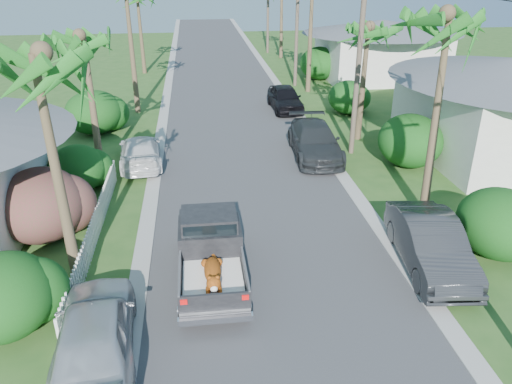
{
  "coord_description": "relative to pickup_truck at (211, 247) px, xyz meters",
  "views": [
    {
      "loc": [
        -2.25,
        -10.39,
        9.16
      ],
      "look_at": [
        -0.23,
        5.91,
        1.4
      ],
      "focal_mm": 35.0,
      "sensor_mm": 36.0,
      "label": 1
    }
  ],
  "objects": [
    {
      "name": "parked_car_rm",
      "position": [
        5.62,
        9.8,
        -0.21
      ],
      "size": [
        2.52,
        5.64,
        1.61
      ],
      "primitive_type": "imported",
      "rotation": [
        0.0,
        0.0,
        -0.05
      ],
      "color": "#2C2F31",
      "rests_on": "ground"
    },
    {
      "name": "house_right_far",
      "position": [
        15.02,
        27.05,
        1.11
      ],
      "size": [
        9.0,
        8.0,
        4.6
      ],
      "color": "silver",
      "rests_on": "ground"
    },
    {
      "name": "shrub_l_d",
      "position": [
        -5.98,
        15.05,
        0.19
      ],
      "size": [
        3.2,
        3.52,
        2.4
      ],
      "primitive_type": "ellipsoid",
      "color": "#154313",
      "rests_on": "ground"
    },
    {
      "name": "shrub_r_a",
      "position": [
        9.62,
        0.05,
        0.14
      ],
      "size": [
        2.8,
        3.08,
        2.3
      ],
      "primitive_type": "ellipsoid",
      "color": "#154313",
      "rests_on": "ground"
    },
    {
      "name": "shrub_r_d",
      "position": [
        10.02,
        27.05,
        0.29
      ],
      "size": [
        3.2,
        3.52,
        2.6
      ],
      "primitive_type": "ellipsoid",
      "color": "#154313",
      "rests_on": "ground"
    },
    {
      "name": "palm_r_b",
      "position": [
        8.62,
        12.05,
        4.94
      ],
      "size": [
        4.4,
        4.4,
        7.2
      ],
      "color": "brown",
      "rests_on": "ground"
    },
    {
      "name": "house_right_near",
      "position": [
        15.02,
        9.05,
        1.21
      ],
      "size": [
        8.0,
        9.0,
        4.8
      ],
      "color": "silver",
      "rests_on": "ground"
    },
    {
      "name": "palm_l_b",
      "position": [
        -4.78,
        9.05,
        5.14
      ],
      "size": [
        4.4,
        4.4,
        7.4
      ],
      "color": "brown",
      "rests_on": "ground"
    },
    {
      "name": "palm_r_a",
      "position": [
        8.32,
        3.05,
        6.41
      ],
      "size": [
        4.4,
        4.4,
        8.7
      ],
      "color": "brown",
      "rests_on": "ground"
    },
    {
      "name": "shrub_l_c",
      "position": [
        -5.38,
        7.05,
        -0.01
      ],
      "size": [
        2.4,
        2.64,
        2.0
      ],
      "primitive_type": "ellipsoid",
      "color": "#154313",
      "rests_on": "ground"
    },
    {
      "name": "parked_car_rf",
      "position": [
        5.62,
        18.33,
        -0.23
      ],
      "size": [
        1.99,
        4.64,
        1.56
      ],
      "primitive_type": "imported",
      "rotation": [
        0.0,
        0.0,
        0.03
      ],
      "color": "black",
      "rests_on": "ground"
    },
    {
      "name": "road",
      "position": [
        2.02,
        22.05,
        -1.0
      ],
      "size": [
        8.0,
        100.0,
        0.02
      ],
      "primitive_type": "cube",
      "color": "#38383A",
      "rests_on": "ground"
    },
    {
      "name": "utility_pole_b",
      "position": [
        7.62,
        10.05,
        3.59
      ],
      "size": [
        1.6,
        0.26,
        9.0
      ],
      "color": "brown",
      "rests_on": "ground"
    },
    {
      "name": "shrub_r_b",
      "position": [
        9.82,
        8.05,
        0.24
      ],
      "size": [
        3.0,
        3.3,
        2.5
      ],
      "primitive_type": "ellipsoid",
      "color": "#154313",
      "rests_on": "ground"
    },
    {
      "name": "shrub_l_a",
      "position": [
        -5.48,
        -1.95,
        0.09
      ],
      "size": [
        2.6,
        2.86,
        2.2
      ],
      "primitive_type": "ellipsoid",
      "color": "#154313",
      "rests_on": "ground"
    },
    {
      "name": "ground",
      "position": [
        2.02,
        -2.95,
        -1.01
      ],
      "size": [
        120.0,
        120.0,
        0.0
      ],
      "primitive_type": "plane",
      "color": "#2C551F",
      "rests_on": "ground"
    },
    {
      "name": "shrub_l_b",
      "position": [
        -5.78,
        3.05,
        0.29
      ],
      "size": [
        3.0,
        3.3,
        2.6
      ],
      "primitive_type": "ellipsoid",
      "color": "#A41743",
      "rests_on": "ground"
    },
    {
      "name": "parked_car_rn",
      "position": [
        7.02,
        -0.4,
        -0.19
      ],
      "size": [
        2.23,
        5.1,
        1.63
      ],
      "primitive_type": "imported",
      "rotation": [
        0.0,
        0.0,
        -0.1
      ],
      "color": "#292B2E",
      "rests_on": "ground"
    },
    {
      "name": "utility_pole_c",
      "position": [
        7.62,
        25.05,
        3.59
      ],
      "size": [
        1.6,
        0.26,
        9.0
      ],
      "color": "brown",
      "rests_on": "ground"
    },
    {
      "name": "parked_car_ln",
      "position": [
        -2.98,
        -3.33,
        -0.19
      ],
      "size": [
        2.37,
        4.95,
        1.63
      ],
      "primitive_type": "imported",
      "rotation": [
        0.0,
        0.0,
        3.23
      ],
      "color": "#BABDC2",
      "rests_on": "ground"
    },
    {
      "name": "curb_right",
      "position": [
        6.32,
        22.05,
        -0.98
      ],
      "size": [
        0.6,
        100.0,
        0.06
      ],
      "primitive_type": "cube",
      "color": "#A5A39E",
      "rests_on": "ground"
    },
    {
      "name": "palm_l_a",
      "position": [
        -4.18,
        0.05,
        5.92
      ],
      "size": [
        4.4,
        4.4,
        8.2
      ],
      "color": "brown",
      "rests_on": "ground"
    },
    {
      "name": "parked_car_lf",
      "position": [
        -2.98,
        9.68,
        -0.32
      ],
      "size": [
        2.34,
        4.89,
        1.37
      ],
      "primitive_type": "imported",
      "rotation": [
        0.0,
        0.0,
        3.23
      ],
      "color": "white",
      "rests_on": "ground"
    },
    {
      "name": "pickup_truck",
      "position": [
        0.0,
        0.0,
        0.0
      ],
      "size": [
        1.98,
        5.12,
        2.06
      ],
      "color": "black",
      "rests_on": "ground"
    },
    {
      "name": "shrub_r_c",
      "position": [
        9.52,
        17.05,
        0.04
      ],
      "size": [
        2.6,
        2.86,
        2.1
      ],
      "primitive_type": "ellipsoid",
      "color": "#154313",
      "rests_on": "ground"
    },
    {
      "name": "picket_fence",
      "position": [
        -3.98,
        2.55,
        -0.51
      ],
      "size": [
        0.1,
        11.0,
        1.0
      ],
      "primitive_type": "cube",
      "color": "white",
      "rests_on": "ground"
    },
    {
      "name": "curb_left",
      "position": [
        -2.28,
        22.05,
        -0.98
      ],
      "size": [
        0.6,
        100.0,
        0.06
      ],
      "primitive_type": "cube",
      "color": "#A5A39E",
      "rests_on": "ground"
    },
    {
      "name": "utility_pole_d",
      "position": [
        7.62,
        40.05,
        3.59
      ],
      "size": [
        1.6,
        0.26,
        9.0
      ],
      "color": "brown",
      "rests_on": "ground"
    }
  ]
}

